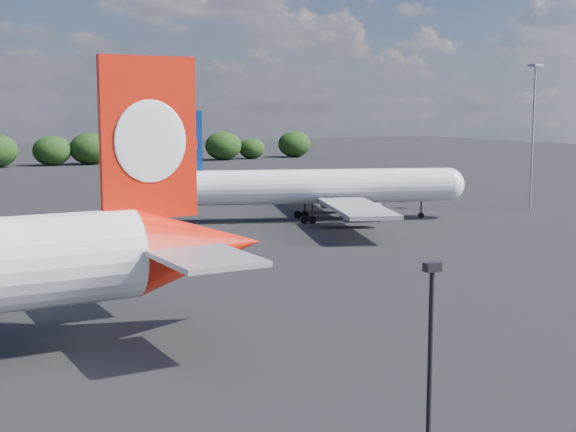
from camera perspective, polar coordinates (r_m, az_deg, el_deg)
name	(u,v)px	position (r m, az deg, el deg)	size (l,w,h in m)	color
china_southern_airliner	(311,188)	(105.32, 1.61, 2.03)	(43.21, 41.49, 14.44)	white
apron_lamp_post	(429,397)	(26.60, 10.00, -12.57)	(0.55, 0.30, 10.02)	black
floodlight_mast_near	(534,116)	(121.43, 17.07, 6.85)	(1.60, 1.60, 20.97)	#92959A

